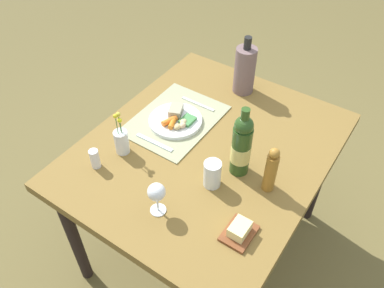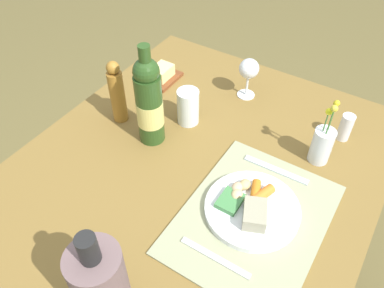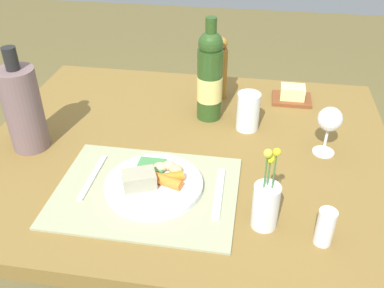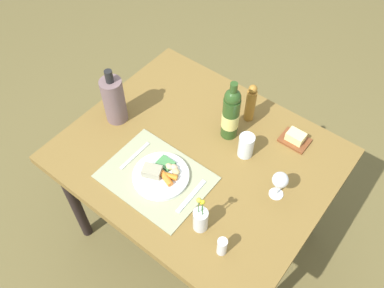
{
  "view_description": "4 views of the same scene",
  "coord_description": "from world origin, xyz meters",
  "px_view_note": "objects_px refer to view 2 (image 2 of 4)",
  "views": [
    {
      "loc": [
        1.03,
        0.63,
        1.98
      ],
      "look_at": [
        0.06,
        -0.04,
        0.82
      ],
      "focal_mm": 37.02,
      "sensor_mm": 36.0,
      "label": 1
    },
    {
      "loc": [
        -0.62,
        -0.39,
        1.61
      ],
      "look_at": [
        -0.01,
        0.0,
        0.89
      ],
      "focal_mm": 36.39,
      "sensor_mm": 36.0,
      "label": 2
    },
    {
      "loc": [
        0.18,
        -1.0,
        1.47
      ],
      "look_at": [
        0.03,
        -0.06,
        0.82
      ],
      "focal_mm": 39.98,
      "sensor_mm": 36.0,
      "label": 3
    },
    {
      "loc": [
        0.65,
        -0.88,
        2.24
      ],
      "look_at": [
        -0.04,
        0.01,
        0.8
      ],
      "focal_mm": 38.07,
      "sensor_mm": 36.0,
      "label": 4
    }
  ],
  "objects_px": {
    "water_tumbler": "(188,109)",
    "butter_dish": "(162,75)",
    "dinner_plate": "(251,207)",
    "wine_bottle": "(149,102)",
    "knife": "(276,170)",
    "salt_shaker": "(346,127)",
    "pepper_mill": "(117,93)",
    "flower_vase": "(322,144)",
    "dining_table": "(194,187)",
    "wine_glass": "(249,70)",
    "fork": "(215,258)"
  },
  "relations": [
    {
      "from": "water_tumbler",
      "to": "butter_dish",
      "type": "bearing_deg",
      "value": 55.21
    },
    {
      "from": "dinner_plate",
      "to": "wine_bottle",
      "type": "relative_size",
      "value": 0.76
    },
    {
      "from": "dinner_plate",
      "to": "knife",
      "type": "relative_size",
      "value": 1.3
    },
    {
      "from": "dinner_plate",
      "to": "wine_bottle",
      "type": "bearing_deg",
      "value": 76.77
    },
    {
      "from": "dinner_plate",
      "to": "butter_dish",
      "type": "xyz_separation_m",
      "value": [
        0.35,
        0.53,
        0.0
      ]
    },
    {
      "from": "salt_shaker",
      "to": "wine_bottle",
      "type": "height_order",
      "value": "wine_bottle"
    },
    {
      "from": "pepper_mill",
      "to": "flower_vase",
      "type": "distance_m",
      "value": 0.62
    },
    {
      "from": "butter_dish",
      "to": "wine_bottle",
      "type": "bearing_deg",
      "value": -150.21
    },
    {
      "from": "knife",
      "to": "salt_shaker",
      "type": "bearing_deg",
      "value": -27.46
    },
    {
      "from": "dining_table",
      "to": "knife",
      "type": "height_order",
      "value": "knife"
    },
    {
      "from": "dining_table",
      "to": "knife",
      "type": "bearing_deg",
      "value": -59.76
    },
    {
      "from": "wine_glass",
      "to": "pepper_mill",
      "type": "xyz_separation_m",
      "value": [
        -0.33,
        0.29,
        -0.0
      ]
    },
    {
      "from": "salt_shaker",
      "to": "wine_bottle",
      "type": "bearing_deg",
      "value": 122.2
    },
    {
      "from": "wine_glass",
      "to": "pepper_mill",
      "type": "bearing_deg",
      "value": 138.64
    },
    {
      "from": "fork",
      "to": "butter_dish",
      "type": "xyz_separation_m",
      "value": [
        0.52,
        0.52,
        0.01
      ]
    },
    {
      "from": "knife",
      "to": "flower_vase",
      "type": "relative_size",
      "value": 0.89
    },
    {
      "from": "flower_vase",
      "to": "water_tumbler",
      "type": "xyz_separation_m",
      "value": [
        -0.06,
        0.41,
        -0.01
      ]
    },
    {
      "from": "water_tumbler",
      "to": "knife",
      "type": "bearing_deg",
      "value": -98.73
    },
    {
      "from": "salt_shaker",
      "to": "pepper_mill",
      "type": "relative_size",
      "value": 0.41
    },
    {
      "from": "wine_glass",
      "to": "flower_vase",
      "type": "bearing_deg",
      "value": -117.04
    },
    {
      "from": "knife",
      "to": "salt_shaker",
      "type": "height_order",
      "value": "salt_shaker"
    },
    {
      "from": "fork",
      "to": "pepper_mill",
      "type": "relative_size",
      "value": 0.85
    },
    {
      "from": "dining_table",
      "to": "dinner_plate",
      "type": "distance_m",
      "value": 0.23
    },
    {
      "from": "dinner_plate",
      "to": "wine_glass",
      "type": "relative_size",
      "value": 1.71
    },
    {
      "from": "knife",
      "to": "wine_bottle",
      "type": "relative_size",
      "value": 0.59
    },
    {
      "from": "wine_glass",
      "to": "wine_bottle",
      "type": "distance_m",
      "value": 0.38
    },
    {
      "from": "wine_bottle",
      "to": "flower_vase",
      "type": "bearing_deg",
      "value": -68.18
    },
    {
      "from": "salt_shaker",
      "to": "wine_bottle",
      "type": "xyz_separation_m",
      "value": [
        -0.31,
        0.49,
        0.09
      ]
    },
    {
      "from": "knife",
      "to": "water_tumbler",
      "type": "height_order",
      "value": "water_tumbler"
    },
    {
      "from": "salt_shaker",
      "to": "water_tumbler",
      "type": "bearing_deg",
      "value": 112.93
    },
    {
      "from": "fork",
      "to": "pepper_mill",
      "type": "height_order",
      "value": "pepper_mill"
    },
    {
      "from": "wine_bottle",
      "to": "fork",
      "type": "bearing_deg",
      "value": -124.55
    },
    {
      "from": "butter_dish",
      "to": "water_tumbler",
      "type": "distance_m",
      "value": 0.25
    },
    {
      "from": "pepper_mill",
      "to": "wine_bottle",
      "type": "bearing_deg",
      "value": -97.41
    },
    {
      "from": "dinner_plate",
      "to": "wine_glass",
      "type": "distance_m",
      "value": 0.5
    },
    {
      "from": "dining_table",
      "to": "dinner_plate",
      "type": "bearing_deg",
      "value": -103.15
    },
    {
      "from": "butter_dish",
      "to": "water_tumbler",
      "type": "xyz_separation_m",
      "value": [
        -0.14,
        -0.2,
        0.03
      ]
    },
    {
      "from": "dinner_plate",
      "to": "pepper_mill",
      "type": "xyz_separation_m",
      "value": [
        0.11,
        0.52,
        0.08
      ]
    },
    {
      "from": "dinner_plate",
      "to": "fork",
      "type": "bearing_deg",
      "value": 176.15
    },
    {
      "from": "fork",
      "to": "flower_vase",
      "type": "xyz_separation_m",
      "value": [
        0.44,
        -0.09,
        0.05
      ]
    },
    {
      "from": "dinner_plate",
      "to": "wine_bottle",
      "type": "distance_m",
      "value": 0.41
    },
    {
      "from": "wine_glass",
      "to": "wine_bottle",
      "type": "xyz_separation_m",
      "value": [
        -0.34,
        0.15,
        0.03
      ]
    },
    {
      "from": "water_tumbler",
      "to": "pepper_mill",
      "type": "bearing_deg",
      "value": 118.96
    },
    {
      "from": "wine_glass",
      "to": "pepper_mill",
      "type": "distance_m",
      "value": 0.43
    },
    {
      "from": "dining_table",
      "to": "butter_dish",
      "type": "distance_m",
      "value": 0.46
    },
    {
      "from": "fork",
      "to": "salt_shaker",
      "type": "bearing_deg",
      "value": -12.49
    },
    {
      "from": "butter_dish",
      "to": "wine_glass",
      "type": "bearing_deg",
      "value": -75.04
    },
    {
      "from": "butter_dish",
      "to": "dinner_plate",
      "type": "bearing_deg",
      "value": -123.67
    },
    {
      "from": "dining_table",
      "to": "pepper_mill",
      "type": "bearing_deg",
      "value": 79.25
    },
    {
      "from": "butter_dish",
      "to": "wine_bottle",
      "type": "xyz_separation_m",
      "value": [
        -0.26,
        -0.15,
        0.12
      ]
    }
  ]
}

